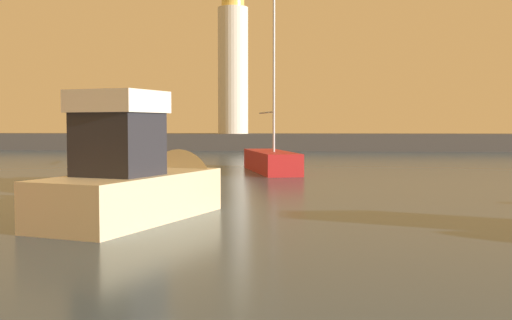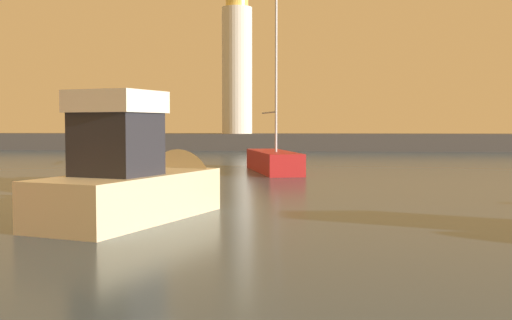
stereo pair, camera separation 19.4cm
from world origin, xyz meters
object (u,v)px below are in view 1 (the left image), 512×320
motorboat_1 (151,180)px  sailboat_moored (271,160)px  lighthouse (233,61)px  motorboat_2 (118,169)px

motorboat_1 → sailboat_moored: (2.23, 16.05, -0.34)m
lighthouse → sailboat_moored: lighthouse is taller
motorboat_2 → lighthouse: bearing=90.3°
motorboat_1 → sailboat_moored: size_ratio=0.62×
lighthouse → sailboat_moored: 29.08m
lighthouse → motorboat_2: 37.95m
motorboat_2 → sailboat_moored: size_ratio=0.57×
motorboat_2 → sailboat_moored: 10.93m
lighthouse → motorboat_2: size_ratio=2.08×
lighthouse → motorboat_1: size_ratio=1.91×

